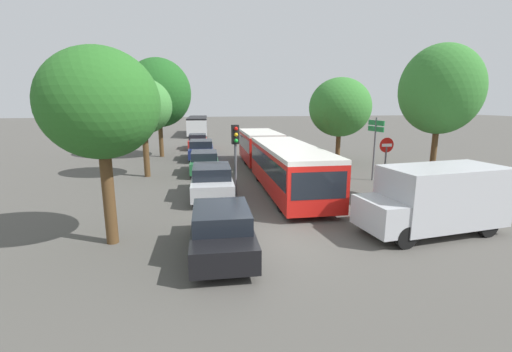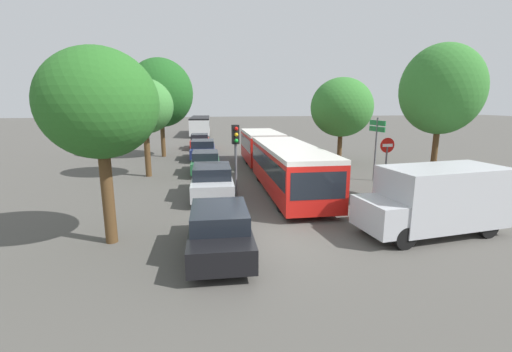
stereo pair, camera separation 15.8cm
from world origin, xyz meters
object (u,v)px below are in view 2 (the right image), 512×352
(queued_car_navy, at_px, (203,149))
(tree_right_mid, at_px, (342,107))
(city_bus_rear, at_px, (200,124))
(no_entry_sign, at_px, (386,158))
(tree_left_near, at_px, (99,105))
(traffic_light, at_px, (236,144))
(queued_car_red, at_px, (200,141))
(queued_car_green, at_px, (206,162))
(tree_left_mid, at_px, (144,106))
(tree_right_near, at_px, (441,90))
(tree_left_far, at_px, (160,93))
(queued_car_silver, at_px, (212,181))
(white_van, at_px, (436,198))
(articulated_bus, at_px, (275,156))
(direction_sign_post, at_px, (377,136))
(queued_car_black, at_px, (220,230))

(queued_car_navy, bearing_deg, tree_right_mid, -106.70)
(city_bus_rear, height_order, no_entry_sign, no_entry_sign)
(tree_left_near, bearing_deg, city_bus_rear, 85.09)
(traffic_light, distance_m, tree_left_near, 7.05)
(queued_car_red, distance_m, tree_right_mid, 14.61)
(queued_car_navy, relative_size, tree_right_mid, 0.72)
(no_entry_sign, bearing_deg, queued_car_green, -130.50)
(tree_left_mid, distance_m, tree_right_near, 15.41)
(queued_car_green, height_order, tree_left_far, tree_left_far)
(city_bus_rear, distance_m, tree_left_near, 38.15)
(queued_car_navy, relative_size, traffic_light, 1.31)
(tree_left_far, height_order, tree_right_mid, tree_left_far)
(tree_left_near, height_order, tree_left_mid, tree_left_near)
(city_bus_rear, height_order, tree_right_near, tree_right_near)
(queued_car_silver, bearing_deg, white_van, -127.41)
(tree_left_far, distance_m, tree_right_mid, 14.28)
(articulated_bus, height_order, queued_car_silver, articulated_bus)
(white_van, bearing_deg, tree_left_far, -67.16)
(tree_left_far, distance_m, tree_right_near, 20.62)
(queued_car_navy, height_order, tree_left_mid, tree_left_mid)
(queued_car_red, distance_m, white_van, 25.02)
(no_entry_sign, relative_size, tree_right_near, 0.42)
(articulated_bus, xyz_separation_m, tree_right_mid, (5.91, 4.44, 2.70))
(queued_car_silver, bearing_deg, tree_left_mid, 36.57)
(white_van, bearing_deg, no_entry_sign, -106.28)
(tree_left_far, bearing_deg, direction_sign_post, -41.34)
(city_bus_rear, bearing_deg, tree_left_mid, 175.13)
(tree_left_near, bearing_deg, direction_sign_post, 28.28)
(traffic_light, distance_m, tree_right_near, 9.08)
(queued_car_red, bearing_deg, articulated_bus, -161.43)
(queued_car_red, relative_size, traffic_light, 1.22)
(queued_car_black, bearing_deg, direction_sign_post, -46.67)
(no_entry_sign, bearing_deg, tree_left_near, -72.70)
(tree_right_mid, bearing_deg, queued_car_silver, -141.13)
(direction_sign_post, bearing_deg, articulated_bus, -21.72)
(no_entry_sign, bearing_deg, articulated_bus, -138.48)
(articulated_bus, distance_m, city_bus_rear, 29.77)
(articulated_bus, bearing_deg, tree_left_mid, -102.56)
(city_bus_rear, relative_size, direction_sign_post, 3.17)
(queued_car_black, relative_size, tree_right_mid, 0.68)
(articulated_bus, height_order, tree_left_far, tree_left_far)
(queued_car_silver, xyz_separation_m, no_entry_sign, (8.10, -1.38, 1.10))
(tree_right_mid, bearing_deg, queued_car_black, -124.59)
(no_entry_sign, bearing_deg, tree_left_mid, -119.52)
(queued_car_navy, distance_m, tree_left_near, 16.92)
(queued_car_black, relative_size, tree_right_near, 0.62)
(traffic_light, bearing_deg, queued_car_green, -176.16)
(no_entry_sign, distance_m, tree_right_near, 3.67)
(queued_car_black, height_order, tree_right_near, tree_right_near)
(queued_car_navy, relative_size, tree_right_near, 0.66)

